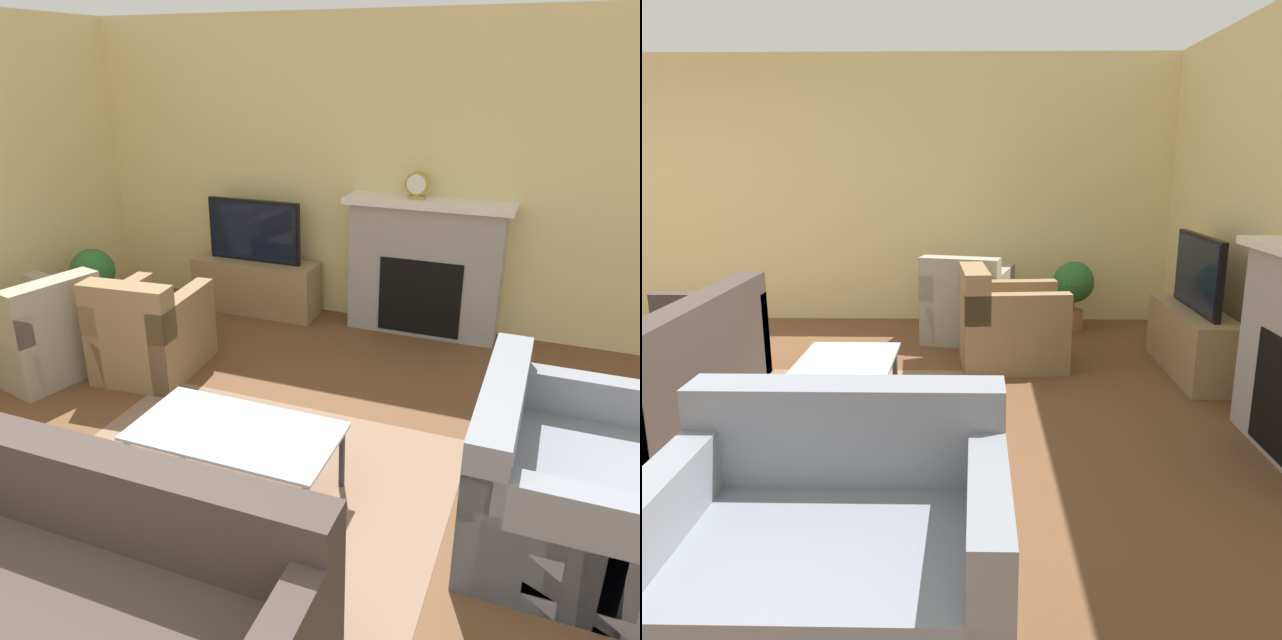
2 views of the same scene
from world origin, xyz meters
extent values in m
cube|color=beige|center=(0.00, 4.89, 1.35)|extent=(8.29, 0.06, 2.70)
cube|color=#896B56|center=(0.26, 2.12, 0.00)|extent=(2.35, 1.81, 0.00)
cube|color=#9E9993|center=(0.71, 4.70, 0.61)|extent=(1.32, 0.32, 1.21)
cube|color=black|center=(0.71, 4.53, 0.38)|extent=(0.73, 0.01, 0.68)
cube|color=white|center=(0.71, 4.67, 1.19)|extent=(1.44, 0.38, 0.05)
cube|color=#997A56|center=(-0.92, 4.60, 0.26)|extent=(1.23, 0.38, 0.52)
cube|color=black|center=(-0.92, 4.60, 0.81)|extent=(0.93, 0.05, 0.59)
cube|color=black|center=(-0.92, 4.57, 0.81)|extent=(0.89, 0.01, 0.55)
cube|color=#3D332D|center=(0.15, 0.77, 0.21)|extent=(2.07, 0.88, 0.42)
cube|color=#3D332D|center=(0.15, 1.11, 0.62)|extent=(2.07, 0.20, 0.40)
cube|color=gray|center=(1.99, 2.35, 0.21)|extent=(0.94, 1.24, 0.42)
cube|color=gray|center=(1.62, 2.35, 0.62)|extent=(0.20, 1.24, 0.40)
cube|color=gray|center=(1.99, 1.81, 0.33)|extent=(0.94, 0.14, 0.66)
cube|color=gray|center=(1.99, 2.90, 0.33)|extent=(0.94, 0.14, 0.66)
cube|color=#9E937F|center=(-1.97, 2.80, 0.21)|extent=(1.03, 0.91, 0.42)
cube|color=#9E937F|center=(-1.64, 2.72, 0.62)|extent=(0.37, 0.75, 0.40)
cube|color=#9E937F|center=(-1.90, 3.09, 0.33)|extent=(0.89, 0.35, 0.66)
cube|color=#8C704C|center=(-1.11, 3.17, 0.21)|extent=(0.76, 0.89, 0.42)
cube|color=#8C704C|center=(-1.08, 2.85, 0.62)|extent=(0.70, 0.26, 0.40)
cube|color=#8C704C|center=(-0.84, 3.19, 0.33)|extent=(0.22, 0.84, 0.66)
cube|color=#8C704C|center=(-1.38, 3.14, 0.33)|extent=(0.22, 0.84, 0.66)
cylinder|color=#333338|center=(-0.28, 1.76, 0.20)|extent=(0.04, 0.04, 0.39)
cylinder|color=#333338|center=(0.79, 1.76, 0.20)|extent=(0.04, 0.04, 0.39)
cylinder|color=#333338|center=(-0.28, 2.29, 0.20)|extent=(0.04, 0.04, 0.39)
cylinder|color=#333338|center=(0.79, 2.29, 0.20)|extent=(0.04, 0.04, 0.39)
cube|color=silver|center=(0.26, 2.03, 0.40)|extent=(1.15, 0.61, 0.02)
cylinder|color=#AD704C|center=(-2.24, 3.84, 0.10)|extent=(0.23, 0.23, 0.20)
cylinder|color=#4C3823|center=(-2.24, 3.84, 0.26)|extent=(0.03, 0.03, 0.12)
sphere|color=#2D6B33|center=(-2.24, 3.84, 0.49)|extent=(0.41, 0.41, 0.41)
cube|color=#B79338|center=(0.59, 4.70, 1.23)|extent=(0.14, 0.07, 0.03)
cylinder|color=#B79338|center=(0.59, 4.70, 1.34)|extent=(0.20, 0.07, 0.20)
cylinder|color=white|center=(0.59, 4.66, 1.34)|extent=(0.16, 0.00, 0.16)
camera|label=1|loc=(1.77, -0.54, 2.30)|focal=35.00mm
camera|label=2|loc=(3.90, 2.85, 1.65)|focal=35.00mm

